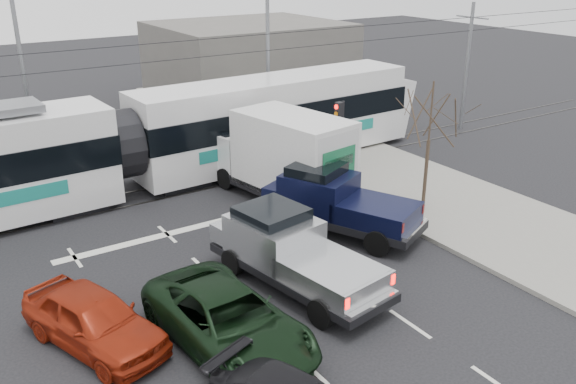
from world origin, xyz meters
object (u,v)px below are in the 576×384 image
traffic_signal (340,125)px  navy_pickup (334,200)px  street_lamp_near (265,44)px  red_car (94,319)px  silver_pickup (289,250)px  green_car (228,320)px  bare_tree (431,117)px  street_lamp_far (17,60)px  tram (121,146)px  box_truck (282,157)px

traffic_signal → navy_pickup: size_ratio=0.59×
street_lamp_near → red_car: 19.13m
silver_pickup → green_car: bearing=-158.0°
bare_tree → street_lamp_far: size_ratio=0.56×
silver_pickup → red_car: size_ratio=1.44×
street_lamp_near → navy_pickup: bearing=-108.7°
street_lamp_far → red_car: size_ratio=2.00×
bare_tree → navy_pickup: bare_tree is taller
traffic_signal → tram: (-8.13, 4.10, -0.60)m
box_truck → traffic_signal: bearing=-13.7°
bare_tree → street_lamp_far: bearing=131.1°
traffic_signal → red_car: traffic_signal is taller
silver_pickup → green_car: silver_pickup is taller
silver_pickup → box_truck: bearing=49.8°
box_truck → navy_pickup: box_truck is taller
traffic_signal → navy_pickup: (-2.89, -3.50, -1.55)m
navy_pickup → traffic_signal: bearing=25.7°
street_lamp_far → silver_pickup: (4.34, -15.26, -3.99)m
box_truck → green_car: bearing=-140.2°
navy_pickup → street_lamp_near: bearing=46.4°
street_lamp_near → red_car: bearing=-134.8°
bare_tree → traffic_signal: bare_tree is taller
street_lamp_far → red_car: bearing=-96.1°
street_lamp_far → tram: street_lamp_far is taller
tram → red_car: (-4.17, -9.81, -1.37)m
traffic_signal → street_lamp_near: street_lamp_near is taller
street_lamp_near → street_lamp_far: size_ratio=1.00×
red_car → street_lamp_far: bearing=64.5°
street_lamp_far → navy_pickup: size_ratio=1.49×
green_car → red_car: green_car is taller
traffic_signal → box_truck: size_ratio=0.48×
bare_tree → green_car: (-10.54, -3.65, -3.02)m
silver_pickup → box_truck: size_ratio=0.86×
bare_tree → green_car: bare_tree is taller
tram → red_car: 10.75m
box_truck → street_lamp_near: bearing=53.9°
green_car → tram: bearing=79.2°
street_lamp_near → navy_pickup: size_ratio=1.49×
bare_tree → street_lamp_near: bearing=91.4°
silver_pickup → navy_pickup: (3.43, 2.26, 0.07)m
box_truck → navy_pickup: 3.74m
bare_tree → traffic_signal: 4.28m
bare_tree → street_lamp_near: size_ratio=0.56×
traffic_signal → green_car: (-9.41, -7.64, -1.97)m
silver_pickup → red_car: silver_pickup is taller
street_lamp_far → box_truck: street_lamp_far is taller
navy_pickup → tram: bearing=99.7°
bare_tree → green_car: bearing=-160.9°
navy_pickup → red_car: 9.67m
green_car → navy_pickup: bearing=27.8°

